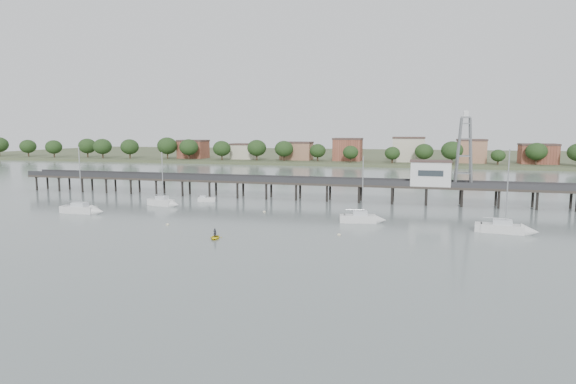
# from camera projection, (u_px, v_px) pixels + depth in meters

# --- Properties ---
(ground_plane) EXTENTS (500.00, 500.00, 0.00)m
(ground_plane) POSITION_uv_depth(u_px,v_px,m) (192.00, 279.00, 50.33)
(ground_plane) COLOR slate
(ground_plane) RESTS_ON ground
(pier) EXTENTS (150.00, 5.00, 5.50)m
(pier) POSITION_uv_depth(u_px,v_px,m) (313.00, 183.00, 107.28)
(pier) COLOR #2D2823
(pier) RESTS_ON ground
(pier_building) EXTENTS (8.40, 5.40, 5.30)m
(pier_building) POSITION_uv_depth(u_px,v_px,m) (430.00, 173.00, 100.41)
(pier_building) COLOR silver
(pier_building) RESTS_ON ground
(lattice_tower) EXTENTS (3.20, 3.20, 15.50)m
(lattice_tower) POSITION_uv_depth(u_px,v_px,m) (464.00, 152.00, 98.16)
(lattice_tower) COLOR slate
(lattice_tower) RESTS_ON ground
(sailboat_d) EXTENTS (8.35, 3.34, 13.44)m
(sailboat_d) POSITION_uv_depth(u_px,v_px,m) (511.00, 229.00, 72.72)
(sailboat_d) COLOR silver
(sailboat_d) RESTS_ON ground
(sailboat_c) EXTENTS (7.36, 3.44, 11.83)m
(sailboat_c) POSITION_uv_depth(u_px,v_px,m) (366.00, 219.00, 81.28)
(sailboat_c) COLOR silver
(sailboat_c) RESTS_ON ground
(sailboat_b) EXTENTS (7.24, 3.45, 11.64)m
(sailboat_b) POSITION_uv_depth(u_px,v_px,m) (166.00, 203.00, 99.21)
(sailboat_b) COLOR silver
(sailboat_b) RESTS_ON ground
(sailboat_a) EXTENTS (8.01, 2.54, 13.16)m
(sailboat_a) POSITION_uv_depth(u_px,v_px,m) (86.00, 210.00, 90.36)
(sailboat_a) COLOR silver
(sailboat_a) RESTS_ON ground
(white_tender) EXTENTS (4.06, 2.51, 1.47)m
(white_tender) POSITION_uv_depth(u_px,v_px,m) (206.00, 199.00, 105.42)
(white_tender) COLOR silver
(white_tender) RESTS_ON ground
(yellow_dinghy) EXTENTS (1.92, 0.94, 2.58)m
(yellow_dinghy) POSITION_uv_depth(u_px,v_px,m) (215.00, 239.00, 69.18)
(yellow_dinghy) COLOR yellow
(yellow_dinghy) RESTS_ON ground
(dinghy_occupant) EXTENTS (0.75, 1.35, 0.31)m
(dinghy_occupant) POSITION_uv_depth(u_px,v_px,m) (215.00, 239.00, 69.18)
(dinghy_occupant) COLOR black
(dinghy_occupant) RESTS_ON ground
(mooring_buoys) EXTENTS (64.35, 17.01, 0.39)m
(mooring_buoys) POSITION_uv_depth(u_px,v_px,m) (360.00, 227.00, 77.16)
(mooring_buoys) COLOR beige
(mooring_buoys) RESTS_ON ground
(far_shore) EXTENTS (500.00, 170.00, 10.40)m
(far_shore) POSITION_uv_depth(u_px,v_px,m) (379.00, 156.00, 279.43)
(far_shore) COLOR #475133
(far_shore) RESTS_ON ground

